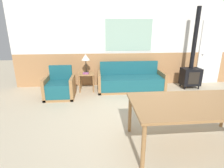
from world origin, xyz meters
TOP-DOWN VIEW (x-y plane):
  - ground_plane at (0.00, 0.00)m, footprint 16.00×16.00m
  - wall_back at (0.00, 2.63)m, footprint 7.20×0.09m
  - couch at (0.04, 2.06)m, footprint 2.02×0.82m
  - armchair at (-2.02, 1.61)m, footprint 0.79×0.73m
  - side_table at (-1.31, 2.11)m, footprint 0.46×0.46m
  - table_lamp at (-1.32, 2.19)m, footprint 0.26×0.26m
  - book_stack at (-1.32, 2.03)m, footprint 0.19×0.16m
  - dining_table at (0.49, -0.72)m, footprint 1.93×1.06m
  - wood_stove at (1.98, 2.08)m, footprint 0.57×0.41m
  - entry_door at (2.86, 2.57)m, footprint 0.83×0.09m

SIDE VIEW (x-z plane):
  - ground_plane at x=0.00m, z-range 0.00..0.00m
  - couch at x=0.04m, z-range -0.16..0.67m
  - armchair at x=-2.02m, z-range -0.15..0.69m
  - side_table at x=-1.31m, z-range 0.17..0.71m
  - book_stack at x=-1.32m, z-range 0.54..0.57m
  - wood_stove at x=1.98m, z-range -0.64..1.81m
  - dining_table at x=0.49m, z-range 0.31..1.05m
  - table_lamp at x=-1.32m, z-range 0.71..1.27m
  - entry_door at x=2.86m, z-range 0.00..2.09m
  - wall_back at x=0.00m, z-range 0.01..2.71m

